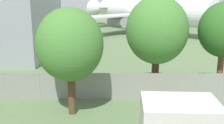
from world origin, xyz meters
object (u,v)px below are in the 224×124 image
(tree_behind_benches, at_px, (70,45))
(tree_left_of_cabin, at_px, (157,31))
(tree_far_right, at_px, (224,30))
(airplane, at_px, (148,11))

(tree_behind_benches, bearing_deg, tree_left_of_cabin, 29.32)
(tree_far_right, bearing_deg, airplane, 91.60)
(tree_left_of_cabin, bearing_deg, tree_behind_benches, -150.68)
(airplane, xyz_separation_m, tree_behind_benches, (-9.41, -39.40, 0.05))
(tree_behind_benches, distance_m, tree_far_right, 11.00)
(tree_left_of_cabin, xyz_separation_m, tree_far_right, (4.82, 0.36, -0.01))
(airplane, relative_size, tree_behind_benches, 5.10)
(tree_far_right, bearing_deg, tree_left_of_cabin, -175.77)
(tree_behind_benches, bearing_deg, airplane, 76.57)
(tree_left_of_cabin, height_order, tree_behind_benches, tree_left_of_cabin)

